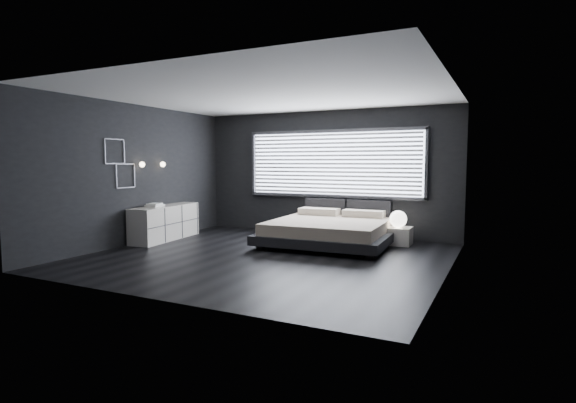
% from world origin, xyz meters
% --- Properties ---
extents(room, '(6.04, 6.00, 2.80)m').
position_xyz_m(room, '(0.00, 0.00, 1.40)').
color(room, black).
rests_on(room, ground).
extents(window, '(4.14, 0.09, 1.52)m').
position_xyz_m(window, '(0.20, 2.70, 1.61)').
color(window, white).
rests_on(window, ground).
extents(headboard, '(1.96, 0.16, 0.52)m').
position_xyz_m(headboard, '(0.57, 2.64, 0.57)').
color(headboard, black).
rests_on(headboard, ground).
extents(sconce_near, '(0.18, 0.11, 0.11)m').
position_xyz_m(sconce_near, '(-2.88, 0.05, 1.60)').
color(sconce_near, silver).
rests_on(sconce_near, ground).
extents(sconce_far, '(0.18, 0.11, 0.11)m').
position_xyz_m(sconce_far, '(-2.88, 0.65, 1.60)').
color(sconce_far, silver).
rests_on(sconce_far, ground).
extents(wall_art_upper, '(0.01, 0.48, 0.48)m').
position_xyz_m(wall_art_upper, '(-2.98, -0.55, 1.85)').
color(wall_art_upper, '#47474C').
rests_on(wall_art_upper, ground).
extents(wall_art_lower, '(0.01, 0.48, 0.48)m').
position_xyz_m(wall_art_lower, '(-2.98, -0.30, 1.38)').
color(wall_art_lower, '#47474C').
rests_on(wall_art_lower, ground).
extents(bed, '(2.56, 2.45, 0.63)m').
position_xyz_m(bed, '(0.57, 1.60, 0.29)').
color(bed, black).
rests_on(bed, ground).
extents(nightstand, '(0.61, 0.51, 0.35)m').
position_xyz_m(nightstand, '(1.77, 2.17, 0.17)').
color(nightstand, silver).
rests_on(nightstand, ground).
extents(orb_lamp, '(0.34, 0.34, 0.34)m').
position_xyz_m(orb_lamp, '(1.82, 2.13, 0.52)').
color(orb_lamp, white).
rests_on(orb_lamp, nightstand).
extents(dresser, '(0.69, 1.86, 0.73)m').
position_xyz_m(dresser, '(-2.78, 0.57, 0.36)').
color(dresser, silver).
rests_on(dresser, ground).
extents(book_stack, '(0.31, 0.38, 0.07)m').
position_xyz_m(book_stack, '(-2.80, 0.29, 0.76)').
color(book_stack, silver).
rests_on(book_stack, dresser).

